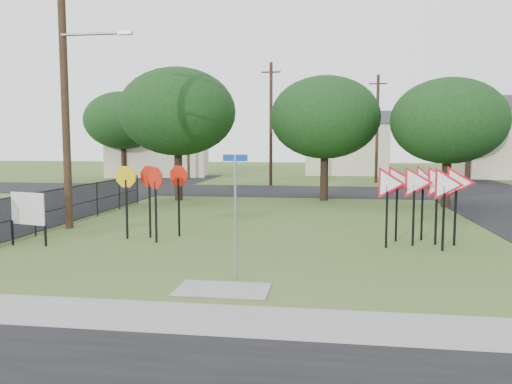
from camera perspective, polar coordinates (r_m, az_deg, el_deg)
ground at (r=13.24m, az=-1.64°, el=-8.18°), size 140.00×140.00×0.00m
sidewalk at (r=9.30m, az=-6.23°, el=-14.19°), size 30.00×1.60×0.02m
planting_strip at (r=8.22m, az=-8.41°, el=-16.95°), size 30.00×0.80×0.02m
street_left at (r=26.94m, az=-23.67°, el=-1.57°), size 8.00×50.00×0.02m
street_far at (r=32.89m, az=4.36°, el=0.10°), size 60.00×8.00×0.02m
curb_pad at (r=10.96m, az=-3.83°, el=-11.07°), size 2.00×1.20×0.02m
street_name_sign at (r=11.48m, az=-2.38°, el=-1.83°), size 0.59×0.13×2.90m
stop_sign_cluster at (r=16.68m, az=-11.75°, el=0.86°), size 2.30×1.55×2.43m
yield_sign_cluster at (r=16.13m, az=18.52°, el=0.66°), size 3.11×2.34×2.51m
info_board at (r=16.82m, az=-24.63°, el=-1.94°), size 1.29×0.37×1.65m
utility_pole_main at (r=19.70m, az=-20.88°, el=11.24°), size 3.55×0.33×10.00m
far_pole_a at (r=36.93m, az=1.72°, el=7.84°), size 1.40×0.24×9.00m
far_pole_b at (r=40.86m, az=13.68°, el=7.12°), size 1.40×0.24×8.50m
far_pole_c at (r=44.40m, az=-7.78°, el=7.42°), size 1.40×0.24×9.00m
fence_run at (r=21.44m, az=-19.05°, el=-1.05°), size 0.05×11.55×1.50m
house_left at (r=49.40m, az=-10.96°, el=6.08°), size 10.58×8.88×7.20m
house_mid at (r=52.69m, az=10.25°, el=5.51°), size 8.40×8.40×6.20m
house_right at (r=51.16m, az=26.36°, el=5.58°), size 8.30×8.30×7.20m
tree_near_left at (r=27.95m, az=-8.96°, el=9.03°), size 6.40×6.40×7.27m
tree_near_mid at (r=27.70m, az=7.89°, el=8.42°), size 6.00×6.00×6.80m
tree_near_right at (r=26.33m, az=21.14°, el=7.56°), size 5.60×5.60×6.33m
tree_far_left at (r=46.44m, az=-14.99°, el=7.90°), size 6.80×6.80×7.73m
tree_far_right at (r=46.21m, az=23.21°, el=6.87°), size 6.00×6.00×6.80m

